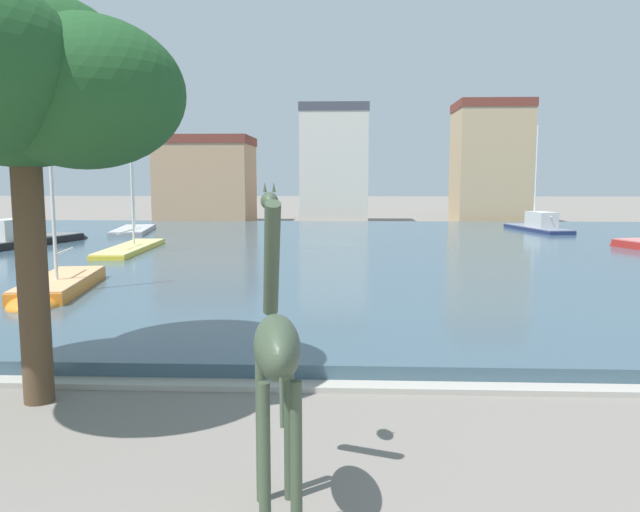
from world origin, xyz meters
name	(u,v)px	position (x,y,z in m)	size (l,w,h in m)	color
harbor_water	(336,251)	(0.00, 31.28, 0.21)	(82.99, 44.15, 0.42)	#3D5666
quay_edge_coping	(317,386)	(0.00, 8.96, 0.06)	(82.99, 0.50, 0.12)	#ADA89E
giraffe_statue	(276,350)	(-0.28, 4.25, 2.15)	(0.82, 2.40, 4.20)	#3D4C38
sailboat_yellow	(135,250)	(-11.03, 30.05, 0.36)	(2.19, 9.43, 5.98)	gold
sailboat_orange	(56,292)	(-9.21, 16.94, 0.46)	(2.67, 6.79, 7.81)	orange
sailboat_black	(31,241)	(-17.88, 31.97, 0.66)	(4.08, 9.59, 9.74)	black
sailboat_navy	(534,228)	(14.65, 43.69, 0.60)	(3.35, 8.64, 8.18)	navy
sailboat_grey	(135,232)	(-14.94, 41.38, 0.38)	(3.59, 8.61, 6.82)	#939399
shade_tree	(11,83)	(-5.42, 7.92, 5.94)	(6.29, 6.80, 7.71)	brown
townhouse_narrow_midrow	(207,180)	(-12.98, 56.33, 4.15)	(8.81, 7.51, 8.27)	tan
townhouse_end_terrace	(334,164)	(-0.67, 57.31, 5.66)	(6.56, 5.49, 11.29)	beige
townhouse_tall_gabled	(490,163)	(14.26, 57.31, 5.77)	(6.79, 6.66, 11.52)	tan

